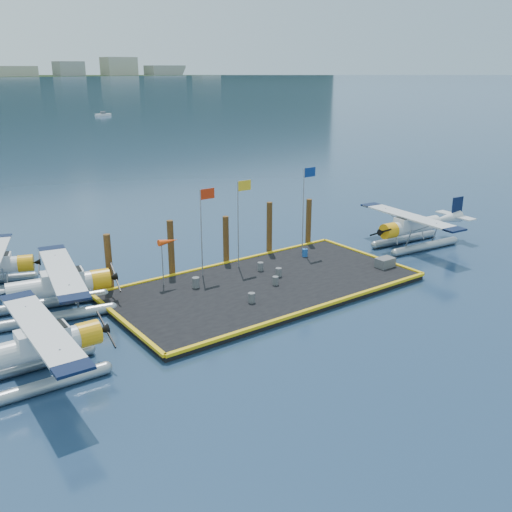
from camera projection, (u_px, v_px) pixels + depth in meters
The scene contains 22 objects.
ground at pixel (265, 289), 37.88m from camera, with size 4000.00×4000.00×0.00m, color #192B4B.
dock at pixel (265, 286), 37.82m from camera, with size 20.00×10.00×0.40m, color black.
dock_bumpers at pixel (265, 282), 37.73m from camera, with size 20.25×10.25×0.18m, color #E0B10D, non-canonical shape.
seaplane_a at pixel (35, 351), 26.35m from camera, with size 9.15×10.07×3.59m.
seaplane_b at pixel (56, 289), 33.63m from camera, with size 9.51×10.39×3.67m.
seaplane_d at pixel (412, 229), 46.23m from camera, with size 9.26×10.21×3.62m.
drum_0 at pixel (196, 282), 37.04m from camera, with size 0.48×0.48×0.67m, color #535357.
drum_1 at pixel (275, 281), 37.51m from camera, with size 0.40×0.40×0.57m, color #535357.
drum_2 at pixel (279, 272), 38.99m from camera, with size 0.42×0.42×0.60m, color #535357.
drum_3 at pixel (252, 298), 34.69m from camera, with size 0.43×0.43×0.61m, color #535357.
drum_4 at pixel (305, 253), 43.10m from camera, with size 0.42×0.42×0.59m, color #1C4C9B.
drum_5 at pixel (260, 266), 40.14m from camera, with size 0.42×0.42×0.59m, color #535357.
crate at pixel (385, 262), 40.85m from camera, with size 1.33×0.88×0.66m, color #535357.
flagpole_red at pixel (204, 219), 38.12m from camera, with size 1.14×0.08×6.00m.
flagpole_yellow at pixel (240, 211), 39.76m from camera, with size 1.14×0.08×6.20m.
flagpole_blue at pixel (305, 197), 43.06m from camera, with size 1.14×0.08×6.50m.
windsock at pixel (168, 242), 36.96m from camera, with size 1.40×0.44×3.12m.
piling_0 at pixel (109, 264), 36.62m from camera, with size 0.44×0.44×4.00m, color #432913.
piling_1 at pixel (171, 250), 39.11m from camera, with size 0.44×0.44×4.20m, color #432913.
piling_2 at pixel (226, 242), 41.70m from camera, with size 0.44×0.44×3.80m, color #432913.
piling_3 at pixel (269, 230), 43.86m from camera, with size 0.44×0.44×4.30m, color #432913.
piling_4 at pixel (308, 223), 46.15m from camera, with size 0.44×0.44×4.00m, color #432913.
Camera 1 is at (-21.28, -28.10, 14.07)m, focal length 40.00 mm.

